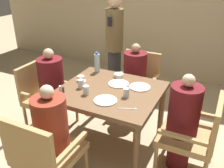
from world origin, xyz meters
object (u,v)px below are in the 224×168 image
object	(u,v)px
teacup_with_saucer	(81,79)
water_bottle	(97,63)
plate_main_right	(118,84)
plate_main_left	(140,87)
diner_in_far_chair	(135,80)
glass_tall_mid	(126,93)
chair_far_side	(138,81)
plate_dessert_center	(105,100)
chair_near_corner	(43,152)
standing_host	(114,44)
chair_left_side	(45,93)
diner_in_right_chair	(182,122)
diner_in_left_chair	(52,89)
bowl_small	(119,75)
diner_in_near_chair	(52,136)
glass_tall_near	(81,84)
glass_tall_far	(86,90)
chair_right_side	(196,132)

from	to	relation	value
teacup_with_saucer	water_bottle	bearing A→B (deg)	83.92
plate_main_right	plate_main_left	bearing A→B (deg)	6.66
diner_in_far_chair	teacup_with_saucer	bearing A→B (deg)	-120.06
teacup_with_saucer	glass_tall_mid	world-z (taller)	glass_tall_mid
chair_far_side	plate_dessert_center	world-z (taller)	chair_far_side
plate_main_left	chair_near_corner	bearing A→B (deg)	-114.29
glass_tall_mid	chair_far_side	bearing A→B (deg)	102.99
glass_tall_mid	standing_host	bearing A→B (deg)	120.13
chair_left_side	plate_main_right	distance (m)	1.06
chair_far_side	diner_in_far_chair	bearing A→B (deg)	-90.00
diner_in_right_chair	plate_main_right	bearing A→B (deg)	167.96
diner_in_left_chair	plate_main_left	xyz separation A→B (m)	(1.12, 0.20, 0.19)
plate_main_right	bowl_small	bearing A→B (deg)	113.79
chair_far_side	diner_in_near_chair	distance (m)	1.71
diner_in_far_chair	plate_dessert_center	xyz separation A→B (m)	(0.07, -1.03, 0.21)
glass_tall_near	chair_near_corner	bearing A→B (deg)	-83.39
teacup_with_saucer	bowl_small	xyz separation A→B (m)	(0.36, 0.31, -0.01)
chair_left_side	diner_in_right_chair	bearing A→B (deg)	0.00
plate_main_left	bowl_small	distance (m)	0.38
diner_in_far_chair	glass_tall_far	size ratio (longest dim) A/B	10.63
plate_main_left	glass_tall_near	size ratio (longest dim) A/B	2.37
glass_tall_mid	glass_tall_far	xyz separation A→B (m)	(-0.41, -0.14, 0.00)
plate_main_right	glass_tall_mid	xyz separation A→B (m)	(0.21, -0.25, 0.05)
diner_in_right_chair	teacup_with_saucer	bearing A→B (deg)	177.60
plate_main_left	glass_tall_mid	distance (m)	0.29
plate_main_left	chair_right_side	bearing A→B (deg)	-16.24
water_bottle	glass_tall_mid	xyz separation A→B (m)	(0.61, -0.47, -0.07)
plate_main_left	glass_tall_mid	bearing A→B (deg)	-100.41
chair_far_side	diner_in_far_chair	xyz separation A→B (m)	(-0.00, -0.14, 0.07)
plate_main_left	glass_tall_far	world-z (taller)	glass_tall_far
plate_main_right	chair_near_corner	bearing A→B (deg)	-102.89
water_bottle	diner_in_far_chair	bearing A→B (deg)	45.22
diner_in_right_chair	plate_main_left	world-z (taller)	diner_in_right_chair
diner_in_far_chair	chair_near_corner	bearing A→B (deg)	-97.55
diner_in_right_chair	diner_in_near_chair	world-z (taller)	diner_in_right_chair
diner_in_far_chair	teacup_with_saucer	distance (m)	0.87
diner_in_right_chair	plate_main_right	size ratio (longest dim) A/B	4.56
diner_in_far_chair	plate_main_left	world-z (taller)	diner_in_far_chair
chair_left_side	chair_far_side	bearing A→B (deg)	43.23
diner_in_far_chair	water_bottle	xyz separation A→B (m)	(-0.38, -0.39, 0.33)
diner_in_left_chair	chair_right_side	xyz separation A→B (m)	(1.81, 0.00, -0.09)
teacup_with_saucer	standing_host	bearing A→B (deg)	96.43
diner_in_near_chair	teacup_with_saucer	size ratio (longest dim) A/B	9.97
water_bottle	glass_tall_mid	bearing A→B (deg)	-37.41
diner_in_near_chair	diner_in_right_chair	bearing A→B (deg)	36.24
standing_host	water_bottle	bearing A→B (deg)	-78.90
standing_host	diner_in_right_chair	bearing A→B (deg)	-42.55
standing_host	teacup_with_saucer	size ratio (longest dim) A/B	14.81
plate_main_right	glass_tall_far	bearing A→B (deg)	-118.33
plate_main_right	glass_tall_far	size ratio (longest dim) A/B	2.37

